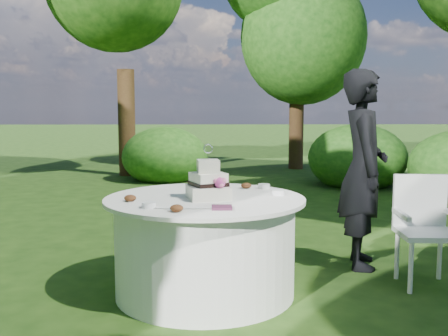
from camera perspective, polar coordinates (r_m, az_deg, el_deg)
The scene contains 9 objects.
ground at distance 4.28m, azimuth -2.06°, elevation -13.42°, with size 80.00×80.00×0.00m, color #19350E.
napkins at distance 3.63m, azimuth -0.23°, elevation -4.32°, with size 0.14×0.14×0.02m, color #491F38.
feather_plume at distance 3.65m, azimuth -4.30°, elevation -4.31°, with size 0.48×0.07×0.01m, color white.
guest at distance 4.95m, azimuth 14.91°, elevation -0.12°, with size 0.66×0.43×1.81m, color black.
table at distance 4.16m, azimuth -2.09°, elevation -8.40°, with size 1.56×1.56×0.77m.
cake at distance 4.01m, azimuth -1.69°, elevation -1.75°, with size 0.36×0.36×0.42m.
chair at distance 4.67m, azimuth 20.93°, elevation -5.50°, with size 0.48×0.47×0.90m.
votives at distance 4.11m, azimuth 1.19°, elevation -2.85°, with size 1.07×0.94×0.04m.
petal_cups at distance 3.99m, azimuth -3.97°, elevation -3.09°, with size 1.00×1.09×0.05m.
Camera 1 is at (0.05, -4.02, 1.47)m, focal length 42.00 mm.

